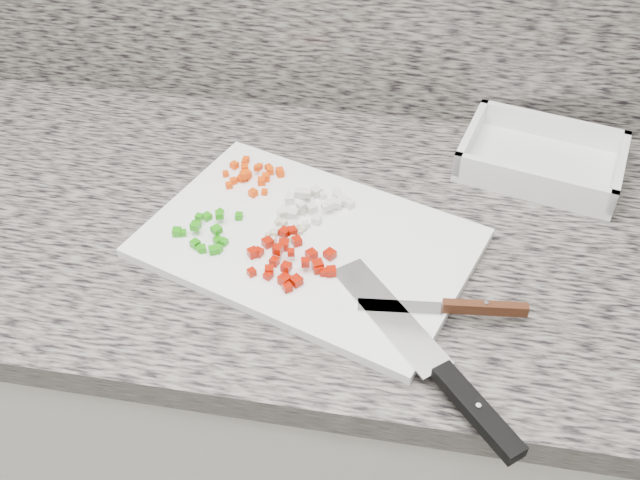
% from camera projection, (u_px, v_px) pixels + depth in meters
% --- Properties ---
extents(cabinet, '(3.92, 0.62, 0.86)m').
position_uv_depth(cabinet, '(281.00, 399.00, 1.36)').
color(cabinet, beige).
rests_on(cabinet, ground).
extents(countertop, '(3.96, 0.64, 0.04)m').
position_uv_depth(countertop, '(269.00, 224.00, 1.06)').
color(countertop, slate).
rests_on(countertop, cabinet).
extents(cutting_board, '(0.51, 0.42, 0.01)m').
position_uv_depth(cutting_board, '(308.00, 243.00, 0.99)').
color(cutting_board, white).
rests_on(cutting_board, countertop).
extents(carrot_pile, '(0.10, 0.09, 0.02)m').
position_uv_depth(carrot_pile, '(254.00, 174.00, 1.08)').
color(carrot_pile, '#E53F04').
rests_on(carrot_pile, cutting_board).
extents(onion_pile, '(0.11, 0.10, 0.02)m').
position_uv_depth(onion_pile, '(311.00, 206.00, 1.02)').
color(onion_pile, silver).
rests_on(onion_pile, cutting_board).
extents(green_pepper_pile, '(0.09, 0.09, 0.02)m').
position_uv_depth(green_pepper_pile, '(207.00, 232.00, 0.98)').
color(green_pepper_pile, '#1F900D').
rests_on(green_pepper_pile, cutting_board).
extents(red_pepper_pile, '(0.13, 0.12, 0.02)m').
position_uv_depth(red_pepper_pile, '(291.00, 258.00, 0.95)').
color(red_pepper_pile, '#9D1002').
rests_on(red_pepper_pile, cutting_board).
extents(garlic_pile, '(0.05, 0.05, 0.01)m').
position_uv_depth(garlic_pile, '(285.00, 231.00, 0.99)').
color(garlic_pile, beige).
rests_on(garlic_pile, cutting_board).
extents(chef_knife, '(0.24, 0.28, 0.02)m').
position_uv_depth(chef_knife, '(444.00, 375.00, 0.81)').
color(chef_knife, silver).
rests_on(chef_knife, cutting_board).
extents(paring_knife, '(0.21, 0.04, 0.02)m').
position_uv_depth(paring_knife, '(463.00, 308.00, 0.88)').
color(paring_knife, silver).
rests_on(paring_knife, cutting_board).
extents(tray, '(0.27, 0.22, 0.05)m').
position_uv_depth(tray, '(541.00, 161.00, 1.11)').
color(tray, white).
rests_on(tray, countertop).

